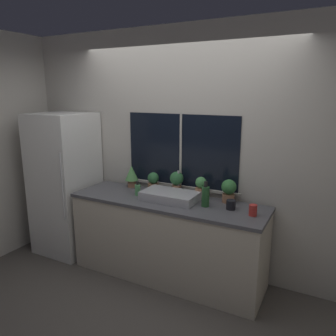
% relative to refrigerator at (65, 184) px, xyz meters
% --- Properties ---
extents(ground_plane, '(14.00, 14.00, 0.00)m').
position_rel_refrigerator_xyz_m(ground_plane, '(1.44, -0.30, -0.88)').
color(ground_plane, '#4C4742').
extents(wall_back, '(8.00, 0.09, 2.70)m').
position_rel_refrigerator_xyz_m(wall_back, '(1.44, 0.38, 0.47)').
color(wall_back, '#BCB7AD').
rests_on(wall_back, ground_plane).
extents(wall_left, '(0.06, 7.00, 2.70)m').
position_rel_refrigerator_xyz_m(wall_left, '(-0.62, 1.20, 0.47)').
color(wall_left, '#BCB7AD').
rests_on(wall_left, ground_plane).
extents(counter, '(2.12, 0.63, 0.89)m').
position_rel_refrigerator_xyz_m(counter, '(1.44, 0.00, -0.43)').
color(counter, beige).
rests_on(counter, ground_plane).
extents(refrigerator, '(0.67, 0.69, 1.75)m').
position_rel_refrigerator_xyz_m(refrigerator, '(0.00, 0.00, 0.00)').
color(refrigerator, silver).
rests_on(refrigerator, ground_plane).
extents(sink, '(0.59, 0.39, 0.28)m').
position_rel_refrigerator_xyz_m(sink, '(1.47, 0.03, 0.06)').
color(sink, '#ADADB2').
rests_on(sink, counter).
extents(potted_plant_far_left, '(0.16, 0.16, 0.26)m').
position_rel_refrigerator_xyz_m(potted_plant_far_left, '(0.84, 0.24, 0.16)').
color(potted_plant_far_left, '#9E6B4C').
rests_on(potted_plant_far_left, counter).
extents(potted_plant_left, '(0.13, 0.13, 0.21)m').
position_rel_refrigerator_xyz_m(potted_plant_left, '(1.14, 0.24, 0.12)').
color(potted_plant_left, '#9E6B4C').
rests_on(potted_plant_left, counter).
extents(potted_plant_center, '(0.15, 0.15, 0.26)m').
position_rel_refrigerator_xyz_m(potted_plant_center, '(1.45, 0.24, 0.16)').
color(potted_plant_center, '#9E6B4C').
rests_on(potted_plant_center, counter).
extents(potted_plant_right, '(0.12, 0.12, 0.23)m').
position_rel_refrigerator_xyz_m(potted_plant_right, '(1.73, 0.24, 0.12)').
color(potted_plant_right, '#9E6B4C').
rests_on(potted_plant_right, counter).
extents(potted_plant_far_right, '(0.15, 0.15, 0.24)m').
position_rel_refrigerator_xyz_m(potted_plant_far_right, '(2.04, 0.24, 0.14)').
color(potted_plant_far_right, '#9E6B4C').
rests_on(potted_plant_far_right, counter).
extents(soap_bottle, '(0.06, 0.06, 0.15)m').
position_rel_refrigerator_xyz_m(soap_bottle, '(1.08, -0.00, 0.07)').
color(soap_bottle, '#519E5B').
rests_on(soap_bottle, counter).
extents(bottle_tall, '(0.08, 0.08, 0.26)m').
position_rel_refrigerator_xyz_m(bottle_tall, '(1.88, 0.01, 0.12)').
color(bottle_tall, '#235128').
rests_on(bottle_tall, counter).
extents(mug_black, '(0.09, 0.09, 0.09)m').
position_rel_refrigerator_xyz_m(mug_black, '(2.13, 0.05, 0.06)').
color(mug_black, black).
rests_on(mug_black, counter).
extents(mug_red, '(0.07, 0.07, 0.10)m').
position_rel_refrigerator_xyz_m(mug_red, '(2.36, -0.02, 0.06)').
color(mug_red, '#B72D28').
rests_on(mug_red, counter).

